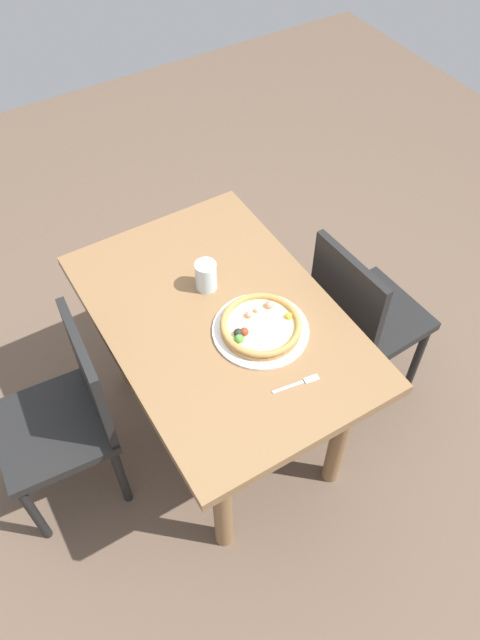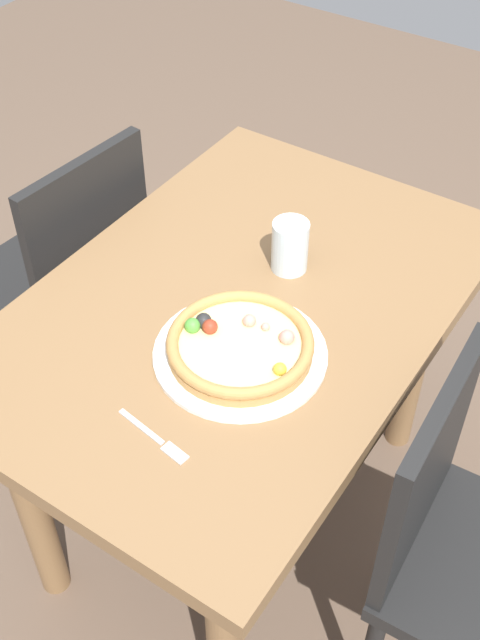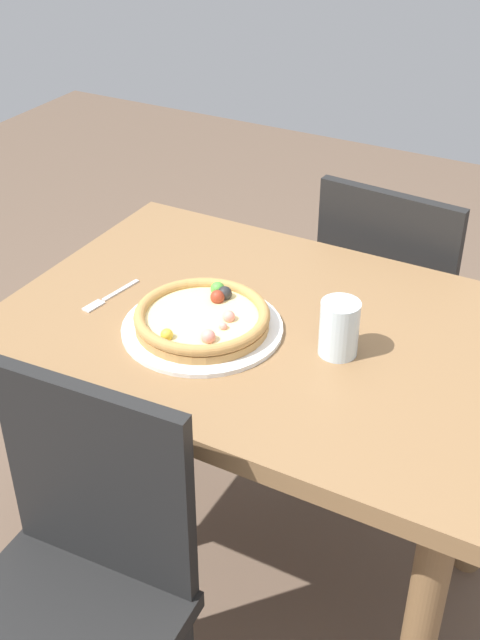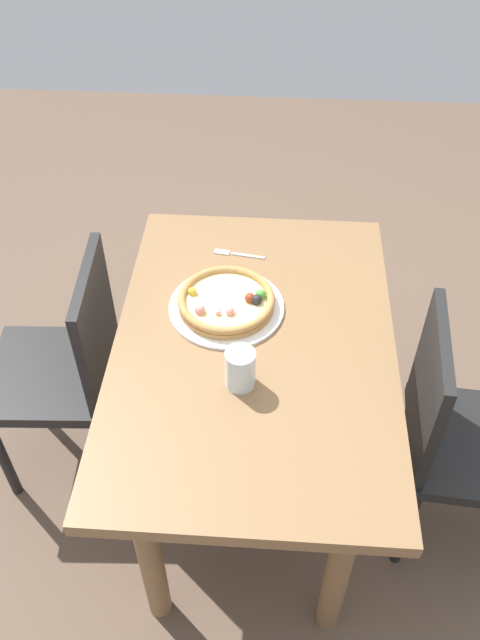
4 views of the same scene
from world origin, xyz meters
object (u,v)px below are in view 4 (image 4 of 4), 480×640
(fork, at_px, (235,254))
(plate, at_px, (226,307))
(pizza, at_px, (227,301))
(chair_far, at_px, (68,366))
(drinking_glass, at_px, (240,369))
(dining_table, at_px, (254,371))
(chair_near, at_px, (457,434))

(fork, bearing_deg, plate, 97.14)
(plate, relative_size, pizza, 1.19)
(chair_far, xyz_separation_m, plate, (0.02, -0.52, 0.27))
(plate, xyz_separation_m, drinking_glass, (-0.28, -0.06, 0.05))
(dining_table, xyz_separation_m, chair_near, (-0.08, -0.61, -0.15))
(chair_near, height_order, drinking_glass, chair_near)
(chair_near, bearing_deg, dining_table, -92.91)
(pizza, bearing_deg, chair_near, -106.78)
(chair_far, distance_m, plate, 0.59)
(pizza, xyz_separation_m, fork, (0.25, -0.01, -0.03))
(drinking_glass, bearing_deg, pizza, 11.75)
(dining_table, bearing_deg, pizza, 33.78)
(chair_far, distance_m, drinking_glass, 0.71)
(dining_table, relative_size, chair_far, 1.32)
(chair_far, distance_m, pizza, 0.60)
(plate, bearing_deg, fork, -1.60)
(dining_table, height_order, fork, fork)
(chair_far, bearing_deg, pizza, -90.45)
(dining_table, height_order, chair_near, chair_near)
(plate, bearing_deg, drinking_glass, -168.05)
(dining_table, bearing_deg, plate, 34.03)
(dining_table, distance_m, plate, 0.20)
(pizza, distance_m, fork, 0.25)
(chair_far, relative_size, plate, 2.61)
(dining_table, xyz_separation_m, chair_far, (0.11, 0.61, -0.15))
(chair_near, bearing_deg, plate, -102.32)
(plate, distance_m, drinking_glass, 0.29)
(dining_table, height_order, drinking_glass, drinking_glass)
(chair_far, bearing_deg, drinking_glass, -116.97)
(chair_far, distance_m, fork, 0.65)
(dining_table, xyz_separation_m, pizza, (0.13, 0.09, 0.15))
(plate, height_order, fork, plate)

